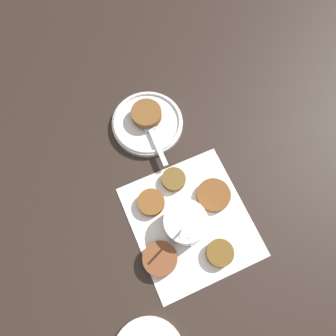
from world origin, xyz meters
The scene contains 11 objects.
ground_plane centered at (0.00, 0.00, 0.00)m, with size 4.00×4.00×0.00m, color black.
napkin centered at (-0.02, -0.02, 0.00)m, with size 0.33×0.31×0.00m.
sauce_bowl centered at (-0.02, -0.03, 0.03)m, with size 0.10×0.10×0.10m.
fritter_0 centered at (0.04, -0.10, 0.01)m, with size 0.08×0.08×0.02m.
fritter_1 centered at (-0.13, -0.04, 0.01)m, with size 0.06×0.06×0.02m.
fritter_2 centered at (-0.08, -0.10, 0.01)m, with size 0.06×0.06×0.02m.
fritter_3 centered at (0.06, 0.03, 0.01)m, with size 0.06×0.06×0.02m.
fritter_4 centered at (-0.07, 0.05, 0.01)m, with size 0.08×0.08×0.01m.
serving_plate centered at (-0.29, -0.07, 0.01)m, with size 0.18×0.18×0.02m.
fritter_on_plate centered at (-0.30, -0.07, 0.03)m, with size 0.07×0.07×0.02m.
fork centered at (-0.26, -0.06, 0.02)m, with size 0.16×0.05×0.00m.
Camera 1 is at (0.10, -0.10, 0.74)m, focal length 35.00 mm.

